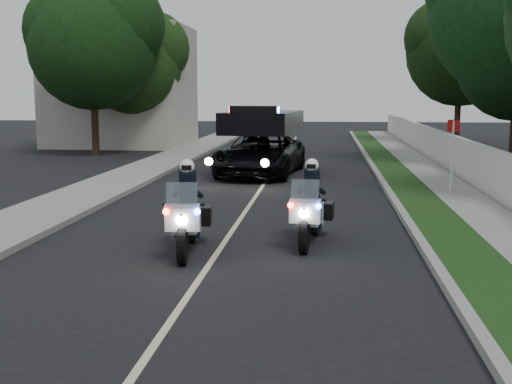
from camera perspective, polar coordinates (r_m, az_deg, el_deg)
ground at (r=11.44m, az=-4.55°, el=-7.00°), size 120.00×120.00×0.00m
curb_right at (r=21.12m, az=11.65°, el=0.41°), size 0.20×60.00×0.15m
grass_verge at (r=21.20m, az=13.53°, el=0.39°), size 1.20×60.00×0.16m
sidewalk_right at (r=21.40m, az=16.99°, el=0.32°), size 1.40×60.00×0.16m
property_wall at (r=21.53m, az=19.68°, el=2.04°), size 0.22×60.00×1.50m
curb_left at (r=21.92m, az=-10.21°, el=0.76°), size 0.20×60.00×0.15m
sidewalk_left at (r=22.25m, az=-12.93°, el=0.80°), size 2.00×60.00×0.16m
building_far at (r=38.74m, az=-12.09°, el=9.27°), size 8.00×6.00×7.00m
lane_marking at (r=21.14m, az=0.51°, el=0.41°), size 0.12×50.00×0.01m
police_moto_left at (r=12.68m, az=-6.18°, el=-5.44°), size 1.02×2.26×1.86m
police_moto_right at (r=13.40m, az=4.90°, el=-4.64°), size 0.96×2.17×1.79m
police_suv at (r=24.43m, az=0.42°, el=1.56°), size 3.39×6.17×2.87m
bicycle at (r=33.75m, az=-0.72°, el=3.60°), size 0.67×1.91×1.00m
cyclist at (r=33.75m, az=-0.72°, el=3.60°), size 0.61×0.43×1.61m
sign_post at (r=20.55m, az=17.15°, el=-0.25°), size 0.42×0.42×2.41m
tree_right_c at (r=30.30m, az=22.13°, el=2.33°), size 7.03×7.03×8.84m
tree_right_e at (r=40.74m, az=17.62°, el=4.10°), size 8.42×8.42×10.84m
tree_left_near at (r=36.12m, az=-10.85°, el=3.79°), size 7.07×7.07×8.99m
tree_left_far at (r=33.40m, az=-14.24°, el=3.27°), size 8.16×8.16×10.53m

